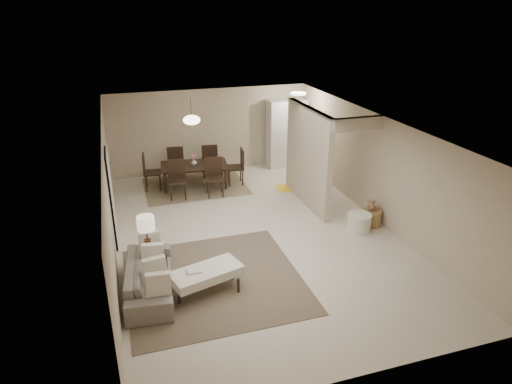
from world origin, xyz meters
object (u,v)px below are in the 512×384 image
object	(u,v)px
sofa	(149,277)
side_table	(150,266)
wicker_basket	(372,218)
round_pouf	(359,223)
dining_table	(195,176)
ottoman_bench	(206,274)
pantry_cabinet	(287,134)

from	to	relation	value
sofa	side_table	world-z (taller)	sofa
wicker_basket	sofa	bearing A→B (deg)	-167.50
side_table	wicker_basket	xyz separation A→B (m)	(5.15, 0.73, -0.08)
round_pouf	wicker_basket	distance (m)	0.48
sofa	dining_table	bearing A→B (deg)	-13.56
side_table	dining_table	world-z (taller)	dining_table
sofa	dining_table	xyz separation A→B (m)	(1.70, 4.78, 0.03)
round_pouf	wicker_basket	xyz separation A→B (m)	(0.44, 0.20, -0.02)
dining_table	side_table	bearing A→B (deg)	-103.89
side_table	round_pouf	world-z (taller)	side_table
sofa	side_table	bearing A→B (deg)	-0.71
sofa	side_table	xyz separation A→B (m)	(0.05, 0.42, -0.03)
round_pouf	side_table	bearing A→B (deg)	-173.56
side_table	round_pouf	xyz separation A→B (m)	(4.71, 0.53, -0.06)
ottoman_bench	pantry_cabinet	bearing A→B (deg)	41.37
ottoman_bench	side_table	distance (m)	1.18
sofa	round_pouf	world-z (taller)	sofa
pantry_cabinet	side_table	bearing A→B (deg)	-131.99
side_table	dining_table	size ratio (longest dim) A/B	0.29
side_table	dining_table	xyz separation A→B (m)	(1.65, 4.36, 0.05)
pantry_cabinet	ottoman_bench	bearing A→B (deg)	-122.52
ottoman_bench	dining_table	size ratio (longest dim) A/B	0.76
pantry_cabinet	round_pouf	xyz separation A→B (m)	(-0.04, -4.75, -0.84)
pantry_cabinet	round_pouf	distance (m)	4.82
round_pouf	dining_table	bearing A→B (deg)	128.60
pantry_cabinet	wicker_basket	bearing A→B (deg)	-84.98
pantry_cabinet	ottoman_bench	size ratio (longest dim) A/B	1.51
pantry_cabinet	round_pouf	bearing A→B (deg)	-90.51
side_table	wicker_basket	world-z (taller)	side_table
wicker_basket	dining_table	size ratio (longest dim) A/B	0.24
pantry_cabinet	wicker_basket	size ratio (longest dim) A/B	4.78
sofa	ottoman_bench	xyz separation A→B (m)	(0.97, -0.30, 0.07)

